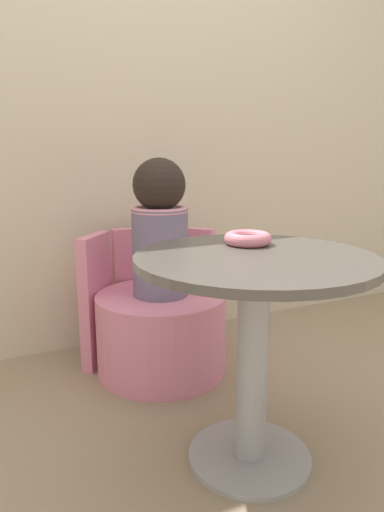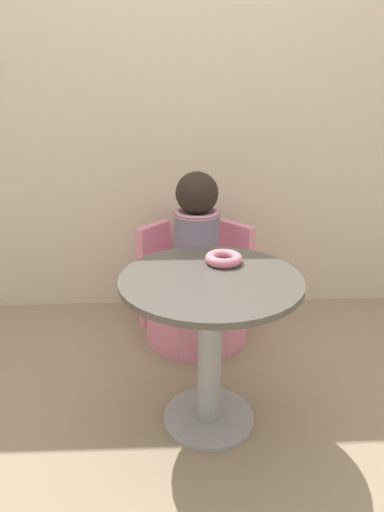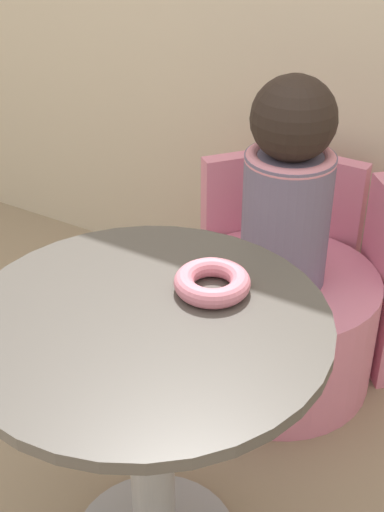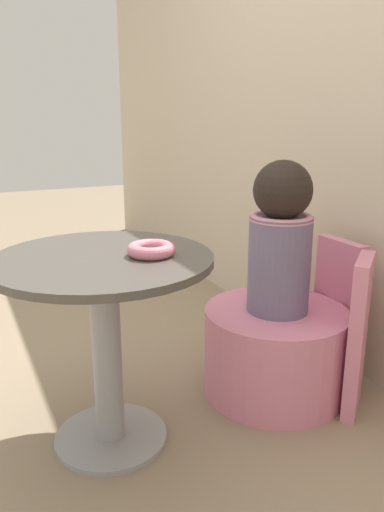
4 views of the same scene
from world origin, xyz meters
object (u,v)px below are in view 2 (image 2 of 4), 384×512
at_px(child_figure, 197,228).
at_px(donut, 224,258).
at_px(round_table, 210,320).
at_px(tub_chair, 196,307).

distance_m(child_figure, donut, 0.55).
bearing_deg(round_table, child_figure, 91.50).
bearing_deg(tub_chair, round_table, -88.50).
relative_size(round_table, donut, 4.64).
distance_m(round_table, tub_chair, 0.74).
relative_size(child_figure, donut, 3.84).
height_order(round_table, donut, donut).
bearing_deg(round_table, donut, 65.90).
relative_size(tub_chair, child_figure, 0.97).
height_order(tub_chair, donut, donut).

